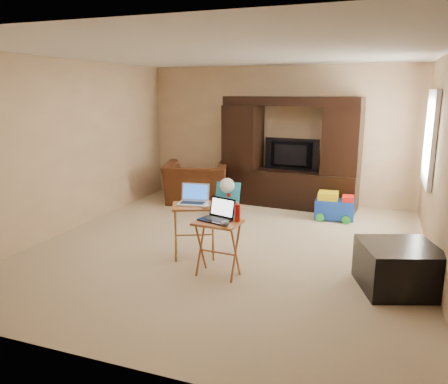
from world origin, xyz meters
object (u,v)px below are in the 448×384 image
at_px(entertainment_center, 290,152).
at_px(laptop_left, 192,195).
at_px(plush_toy, 230,201).
at_px(ottoman, 398,267).
at_px(child_rocker, 224,199).
at_px(water_bottle, 237,213).
at_px(laptop_right, 215,210).
at_px(mouse_right, 225,223).
at_px(push_toy, 335,206).
at_px(television, 290,155).
at_px(tray_table_right, 218,249).
at_px(recliner, 196,183).
at_px(tray_table_left, 194,231).
at_px(mouse_left, 206,206).

bearing_deg(entertainment_center, laptop_left, -97.57).
bearing_deg(plush_toy, ottoman, -40.05).
xyz_separation_m(child_rocker, water_bottle, (0.98, -2.27, 0.46)).
distance_m(laptop_right, mouse_right, 0.24).
bearing_deg(push_toy, television, 142.54).
bearing_deg(child_rocker, television, 45.04).
xyz_separation_m(entertainment_center, water_bottle, (0.09, -3.27, -0.24)).
relative_size(ottoman, tray_table_right, 1.18).
distance_m(recliner, child_rocker, 1.05).
relative_size(tray_table_right, laptop_right, 1.91).
bearing_deg(water_bottle, mouse_right, -109.29).
relative_size(television, push_toy, 1.59).
height_order(tray_table_left, laptop_right, laptop_right).
bearing_deg(push_toy, laptop_left, -126.10).
bearing_deg(plush_toy, recliner, 151.19).
relative_size(recliner, push_toy, 1.83).
relative_size(television, water_bottle, 5.04).
relative_size(television, recliner, 0.87).
bearing_deg(mouse_right, tray_table_left, 138.33).
bearing_deg(mouse_right, child_rocker, 110.18).
distance_m(ottoman, laptop_left, 2.47).
bearing_deg(laptop_right, plush_toy, 123.17).
relative_size(plush_toy, tray_table_right, 0.61).
bearing_deg(child_rocker, ottoman, -39.39).
relative_size(entertainment_center, television, 2.41).
bearing_deg(mouse_right, laptop_left, 138.17).
height_order(tray_table_right, water_bottle, water_bottle).
bearing_deg(laptop_right, mouse_right, -21.92).
height_order(plush_toy, mouse_left, mouse_left).
distance_m(push_toy, ottoman, 2.54).
relative_size(entertainment_center, mouse_left, 17.27).
bearing_deg(laptop_right, mouse_left, 144.20).
distance_m(television, mouse_right, 3.45).
bearing_deg(child_rocker, water_bottle, -69.06).
xyz_separation_m(plush_toy, laptop_right, (0.71, -2.54, 0.56)).
distance_m(recliner, push_toy, 2.60).
height_order(recliner, water_bottle, water_bottle).
relative_size(ottoman, water_bottle, 3.83).
height_order(ottoman, water_bottle, water_bottle).
bearing_deg(television, tray_table_left, 83.73).
relative_size(tray_table_right, water_bottle, 3.25).
distance_m(push_toy, mouse_left, 2.72).
bearing_deg(laptop_left, tray_table_right, -50.49).
bearing_deg(entertainment_center, ottoman, -54.93).
relative_size(ottoman, mouse_left, 5.44).
height_order(tray_table_left, laptop_left, laptop_left).
xyz_separation_m(laptop_left, mouse_right, (0.63, -0.57, -0.14)).
bearing_deg(push_toy, child_rocker, -171.33).
bearing_deg(entertainment_center, television, -85.62).
relative_size(plush_toy, push_toy, 0.63).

